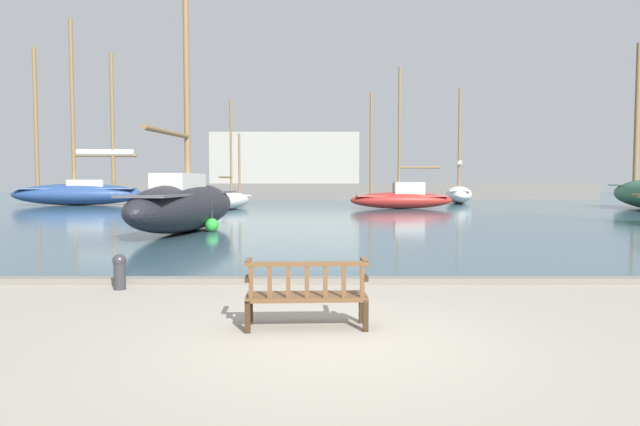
{
  "coord_description": "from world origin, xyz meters",
  "views": [
    {
      "loc": [
        -0.16,
        -6.92,
        1.97
      ],
      "look_at": [
        -0.17,
        10.0,
        1.0
      ],
      "focal_mm": 32.0,
      "sensor_mm": 36.0,
      "label": 1
    }
  ],
  "objects": [
    {
      "name": "ground_plane",
      "position": [
        0.0,
        0.0,
        0.0
      ],
      "size": [
        160.0,
        160.0,
        0.0
      ],
      "primitive_type": "plane",
      "color": "gray"
    },
    {
      "name": "harbor_water",
      "position": [
        0.0,
        44.0,
        0.04
      ],
      "size": [
        100.0,
        80.0,
        0.08
      ],
      "primitive_type": "cube",
      "color": "#385666",
      "rests_on": "ground"
    },
    {
      "name": "quay_edge_kerb",
      "position": [
        0.0,
        3.85,
        0.06
      ],
      "size": [
        40.0,
        0.3,
        0.12
      ],
      "primitive_type": "cube",
      "color": "slate",
      "rests_on": "ground"
    },
    {
      "name": "park_bench",
      "position": [
        -0.34,
        0.56,
        0.47
      ],
      "size": [
        1.62,
        0.59,
        0.92
      ],
      "color": "#322113",
      "rests_on": "ground"
    },
    {
      "name": "sailboat_mid_starboard",
      "position": [
        -6.05,
        30.59,
        0.71
      ],
      "size": [
        2.6,
        6.62,
        7.18
      ],
      "color": "silver",
      "rests_on": "harbor_water"
    },
    {
      "name": "sailboat_far_starboard",
      "position": [
        11.46,
        40.76,
        0.9
      ],
      "size": [
        3.69,
        8.95,
        9.52
      ],
      "color": "silver",
      "rests_on": "harbor_water"
    },
    {
      "name": "sailboat_outer_port",
      "position": [
        -5.16,
        14.24,
        1.11
      ],
      "size": [
        3.23,
        9.71,
        10.87
      ],
      "color": "black",
      "rests_on": "harbor_water"
    },
    {
      "name": "sailboat_nearest_starboard",
      "position": [
        5.33,
        31.25,
        0.85
      ],
      "size": [
        6.91,
        1.93,
        9.39
      ],
      "color": "maroon",
      "rests_on": "harbor_water"
    },
    {
      "name": "sailboat_mid_port",
      "position": [
        -18.57,
        36.5,
        1.34
      ],
      "size": [
        9.94,
        3.98,
        13.99
      ],
      "color": "navy",
      "rests_on": "harbor_water"
    },
    {
      "name": "mooring_bollard",
      "position": [
        -3.78,
        3.27,
        0.36
      ],
      "size": [
        0.24,
        0.24,
        0.65
      ],
      "color": "#2D2D33",
      "rests_on": "ground"
    },
    {
      "name": "channel_buoy",
      "position": [
        -4.13,
        13.93,
        0.34
      ],
      "size": [
        0.51,
        0.51,
        1.21
      ],
      "color": "green",
      "rests_on": "harbor_water"
    },
    {
      "name": "far_breakwater",
      "position": [
        -1.55,
        51.58,
        2.24
      ],
      "size": [
        56.12,
        2.4,
        6.86
      ],
      "color": "#66605B",
      "rests_on": "ground"
    }
  ]
}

